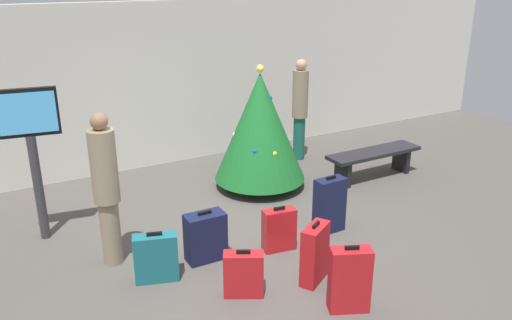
# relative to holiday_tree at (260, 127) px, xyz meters

# --- Properties ---
(ground_plane) EXTENTS (16.00, 16.00, 0.00)m
(ground_plane) POSITION_rel_holiday_tree_xyz_m (-1.08, -1.62, -1.01)
(ground_plane) COLOR #514C47
(back_wall) EXTENTS (16.00, 0.20, 2.85)m
(back_wall) POSITION_rel_holiday_tree_xyz_m (-1.08, 1.89, 0.41)
(back_wall) COLOR beige
(back_wall) RESTS_ON ground_plane
(holiday_tree) EXTENTS (1.45, 1.45, 1.99)m
(holiday_tree) POSITION_rel_holiday_tree_xyz_m (0.00, 0.00, 0.00)
(holiday_tree) COLOR #4C3319
(holiday_tree) RESTS_ON ground_plane
(flight_info_kiosk) EXTENTS (0.74, 0.19, 2.00)m
(flight_info_kiosk) POSITION_rel_holiday_tree_xyz_m (-3.32, -0.10, 0.35)
(flight_info_kiosk) COLOR #333338
(flight_info_kiosk) RESTS_ON ground_plane
(waiting_bench) EXTENTS (1.72, 0.44, 0.48)m
(waiting_bench) POSITION_rel_holiday_tree_xyz_m (1.86, -0.61, -0.64)
(waiting_bench) COLOR black
(waiting_bench) RESTS_ON ground_plane
(traveller_0) EXTENTS (0.31, 0.31, 1.86)m
(traveller_0) POSITION_rel_holiday_tree_xyz_m (1.30, 0.80, -0.01)
(traveller_0) COLOR #19594C
(traveller_0) RESTS_ON ground_plane
(traveller_1) EXTENTS (0.40, 0.40, 1.86)m
(traveller_1) POSITION_rel_holiday_tree_xyz_m (-2.70, -1.15, -0.01)
(traveller_1) COLOR gray
(traveller_1) RESTS_ON ground_plane
(suitcase_0) EXTENTS (0.42, 0.22, 0.79)m
(suitcase_0) POSITION_rel_holiday_tree_xyz_m (0.05, -1.78, -0.64)
(suitcase_0) COLOR #141938
(suitcase_0) RESTS_ON ground_plane
(suitcase_1) EXTENTS (0.46, 0.37, 0.55)m
(suitcase_1) POSITION_rel_holiday_tree_xyz_m (-1.65, -2.52, -0.76)
(suitcase_1) COLOR #B2191E
(suitcase_1) RESTS_ON ground_plane
(suitcase_2) EXTENTS (0.46, 0.35, 0.74)m
(suitcase_2) POSITION_rel_holiday_tree_xyz_m (-0.83, -3.28, -0.66)
(suitcase_2) COLOR #B2191E
(suitcase_2) RESTS_ON ground_plane
(suitcase_3) EXTENTS (0.48, 0.26, 0.64)m
(suitcase_3) POSITION_rel_holiday_tree_xyz_m (-1.70, -1.64, -0.71)
(suitcase_3) COLOR #141938
(suitcase_3) RESTS_ON ground_plane
(suitcase_4) EXTENTS (0.43, 0.24, 0.59)m
(suitcase_4) POSITION_rel_holiday_tree_xyz_m (-0.80, -1.88, -0.74)
(suitcase_4) COLOR #B2191E
(suitcase_4) RESTS_ON ground_plane
(suitcase_5) EXTENTS (0.52, 0.33, 0.61)m
(suitcase_5) POSITION_rel_holiday_tree_xyz_m (-2.37, -1.78, -0.73)
(suitcase_5) COLOR #19606B
(suitcase_5) RESTS_ON ground_plane
(suitcase_6) EXTENTS (0.45, 0.37, 0.73)m
(suitcase_6) POSITION_rel_holiday_tree_xyz_m (-0.83, -2.67, -0.67)
(suitcase_6) COLOR #B2191E
(suitcase_6) RESTS_ON ground_plane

